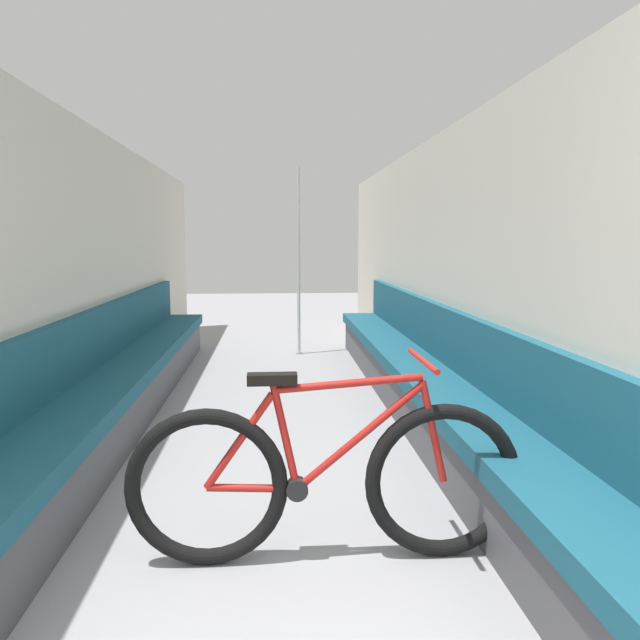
% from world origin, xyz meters
% --- Properties ---
extents(wall_left, '(0.10, 10.57, 2.16)m').
position_xyz_m(wall_left, '(-1.36, 3.69, 1.08)').
color(wall_left, beige).
rests_on(wall_left, ground).
extents(wall_right, '(0.10, 10.57, 2.16)m').
position_xyz_m(wall_right, '(1.36, 3.69, 1.08)').
color(wall_right, beige).
rests_on(wall_right, ground).
extents(bench_seat_row_left, '(0.45, 6.33, 0.84)m').
position_xyz_m(bench_seat_row_left, '(-1.11, 3.87, 0.28)').
color(bench_seat_row_left, '#4C4C51').
rests_on(bench_seat_row_left, ground).
extents(bench_seat_row_right, '(0.45, 6.33, 0.84)m').
position_xyz_m(bench_seat_row_right, '(1.11, 3.87, 0.28)').
color(bench_seat_row_right, '#4C4C51').
rests_on(bench_seat_row_right, ground).
extents(bicycle, '(1.64, 0.46, 0.85)m').
position_xyz_m(bicycle, '(0.22, 1.89, 0.35)').
color(bicycle, black).
rests_on(bicycle, ground).
extents(grab_pole_near, '(0.08, 0.08, 2.14)m').
position_xyz_m(grab_pole_near, '(0.30, 6.64, 1.04)').
color(grab_pole_near, gray).
rests_on(grab_pole_near, ground).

